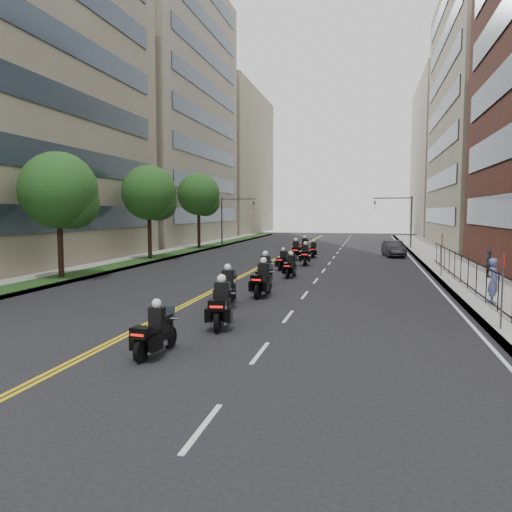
{
  "coord_description": "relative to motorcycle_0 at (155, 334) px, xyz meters",
  "views": [
    {
      "loc": [
        6.13,
        -13.43,
        3.98
      ],
      "look_at": [
        0.24,
        12.51,
        1.59
      ],
      "focal_mm": 35.0,
      "sensor_mm": 36.0,
      "label": 1
    }
  ],
  "objects": [
    {
      "name": "ground",
      "position": [
        -0.42,
        0.91,
        -0.62
      ],
      "size": [
        160.0,
        160.0,
        0.0
      ],
      "primitive_type": "plane",
      "color": "black",
      "rests_on": "ground"
    },
    {
      "name": "sidewalk_right",
      "position": [
        11.58,
        25.91,
        -0.55
      ],
      "size": [
        4.0,
        90.0,
        0.15
      ],
      "primitive_type": "cube",
      "color": "gray",
      "rests_on": "ground"
    },
    {
      "name": "sidewalk_left",
      "position": [
        -12.42,
        25.91,
        -0.55
      ],
      "size": [
        4.0,
        90.0,
        0.15
      ],
      "primitive_type": "cube",
      "color": "gray",
      "rests_on": "ground"
    },
    {
      "name": "grass_strip",
      "position": [
        -11.62,
        25.91,
        -0.45
      ],
      "size": [
        2.0,
        90.0,
        0.04
      ],
      "primitive_type": "cube",
      "color": "#183914",
      "rests_on": "sidewalk_left"
    },
    {
      "name": "building_right_far",
      "position": [
        21.08,
        78.91,
        12.38
      ],
      "size": [
        15.0,
        28.0,
        26.0
      ],
      "primitive_type": "cube",
      "color": "gray",
      "rests_on": "ground"
    },
    {
      "name": "building_left_mid",
      "position": [
        -22.4,
        48.91,
        16.38
      ],
      "size": [
        16.11,
        28.0,
        34.0
      ],
      "color": "gray",
      "rests_on": "ground"
    },
    {
      "name": "building_left_far",
      "position": [
        -22.42,
        78.91,
        12.38
      ],
      "size": [
        16.0,
        28.0,
        26.0
      ],
      "primitive_type": "cube",
      "color": "gray",
      "rests_on": "ground"
    },
    {
      "name": "iron_fence",
      "position": [
        10.58,
        12.91,
        0.28
      ],
      "size": [
        0.05,
        28.0,
        1.5
      ],
      "color": "black",
      "rests_on": "sidewalk_right"
    },
    {
      "name": "street_trees",
      "position": [
        -11.47,
        19.52,
        4.51
      ],
      "size": [
        4.4,
        38.4,
        7.98
      ],
      "color": "#321D16",
      "rests_on": "ground"
    },
    {
      "name": "traffic_signal_right",
      "position": [
        9.11,
        42.91,
        3.08
      ],
      "size": [
        4.09,
        0.2,
        5.6
      ],
      "color": "#3F3F44",
      "rests_on": "ground"
    },
    {
      "name": "traffic_signal_left",
      "position": [
        -9.96,
        42.91,
        3.08
      ],
      "size": [
        4.09,
        0.2,
        5.6
      ],
      "color": "#3F3F44",
      "rests_on": "ground"
    },
    {
      "name": "motorcycle_0",
      "position": [
        0.0,
        0.0,
        0.0
      ],
      "size": [
        0.62,
        2.13,
        1.58
      ],
      "rotation": [
        0.0,
        0.0,
        -0.11
      ],
      "color": "black",
      "rests_on": "ground"
    },
    {
      "name": "motorcycle_1",
      "position": [
        0.81,
        3.63,
        0.1
      ],
      "size": [
        0.76,
        2.47,
        1.83
      ],
      "rotation": [
        0.0,
        0.0,
        0.14
      ],
      "color": "black",
      "rests_on": "ground"
    },
    {
      "name": "motorcycle_2",
      "position": [
        -0.07,
        7.45,
        0.08
      ],
      "size": [
        0.63,
        2.41,
        1.78
      ],
      "rotation": [
        0.0,
        0.0,
        0.07
      ],
      "color": "black",
      "rests_on": "ground"
    },
    {
      "name": "motorcycle_3",
      "position": [
        0.89,
        10.09,
        0.1
      ],
      "size": [
        0.65,
        2.49,
        1.84
      ],
      "rotation": [
        0.0,
        0.0,
        -0.07
      ],
      "color": "black",
      "rests_on": "ground"
    },
    {
      "name": "motorcycle_4",
      "position": [
        0.25,
        13.75,
        0.11
      ],
      "size": [
        0.71,
        2.5,
        1.85
      ],
      "rotation": [
        0.0,
        0.0,
        0.11
      ],
      "color": "black",
      "rests_on": "ground"
    },
    {
      "name": "motorcycle_5",
      "position": [
        1.14,
        17.09,
        -0.01
      ],
      "size": [
        0.6,
        2.11,
        1.56
      ],
      "rotation": [
        0.0,
        0.0,
        -0.11
      ],
      "color": "black",
      "rests_on": "ground"
    },
    {
      "name": "motorcycle_6",
      "position": [
        0.01,
        20.83,
        -0.02
      ],
      "size": [
        0.57,
        2.06,
        1.52
      ],
      "rotation": [
        0.0,
        0.0,
        -0.1
      ],
      "color": "black",
      "rests_on": "ground"
    },
    {
      "name": "motorcycle_7",
      "position": [
        1.13,
        24.12,
        0.07
      ],
      "size": [
        0.62,
        2.39,
        1.76
      ],
      "rotation": [
        0.0,
        0.0,
        0.08
      ],
      "color": "black",
      "rests_on": "ground"
    },
    {
      "name": "motorcycle_8",
      "position": [
        -0.08,
        27.58,
        0.1
      ],
      "size": [
        0.69,
        2.48,
        1.83
      ],
      "rotation": [
        0.0,
        0.0,
        0.1
      ],
      "color": "black",
      "rests_on": "ground"
    },
    {
      "name": "motorcycle_9",
      "position": [
        1.05,
        30.32,
        -0.0
      ],
      "size": [
        0.49,
        2.12,
        1.57
      ],
      "rotation": [
        0.0,
        0.0,
        -0.0
      ],
      "color": "black",
      "rests_on": "ground"
    },
    {
      "name": "motorcycle_10",
      "position": [
        -0.22,
        34.15,
        0.05
      ],
      "size": [
        0.61,
        2.32,
        1.71
      ],
      "rotation": [
        0.0,
        0.0,
        -0.08
      ],
      "color": "black",
      "rests_on": "ground"
    },
    {
      "name": "parked_sedan",
      "position": [
        7.85,
        32.92,
        0.08
      ],
      "size": [
        2.07,
        4.42,
        1.4
      ],
      "primitive_type": "imported",
      "rotation": [
        0.0,
        0.0,
        0.14
      ],
      "color": "black",
      "rests_on": "ground"
    },
    {
      "name": "pedestrian_a",
      "position": [
        10.78,
        9.54,
        0.48
      ],
      "size": [
        0.61,
        0.78,
        1.91
      ],
      "primitive_type": "imported",
      "rotation": [
        0.0,
        0.0,
        1.33
      ],
      "color": "#545C9A",
      "rests_on": "sidewalk_right"
    },
    {
      "name": "pedestrian_c",
      "position": [
        12.51,
        18.47,
        0.34
      ],
      "size": [
        0.75,
        1.03,
        1.63
      ],
      "primitive_type": "imported",
      "rotation": [
        0.0,
        0.0,
        1.15
      ],
      "color": "#403E46",
      "rests_on": "sidewalk_right"
    }
  ]
}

